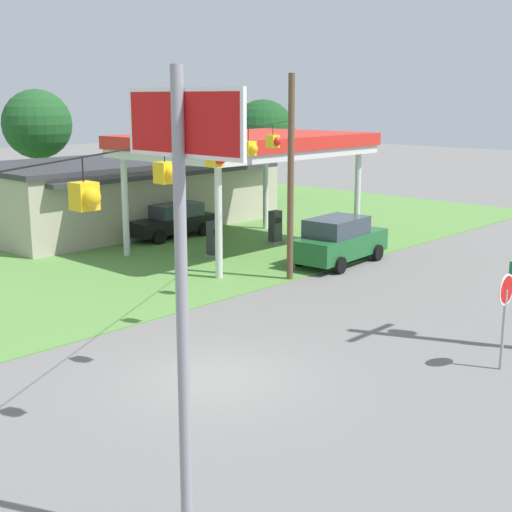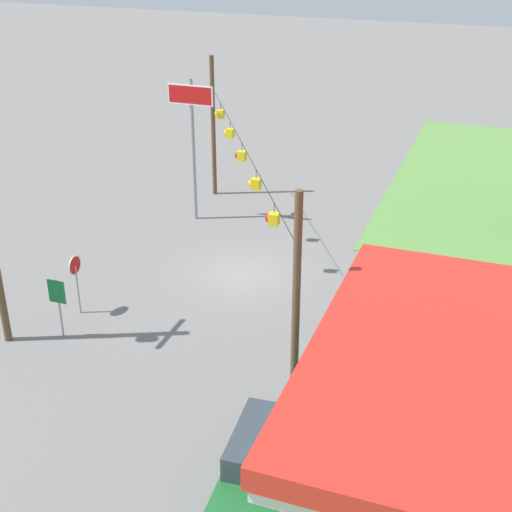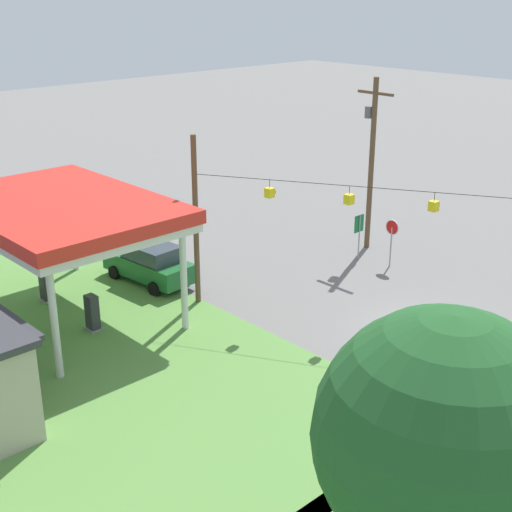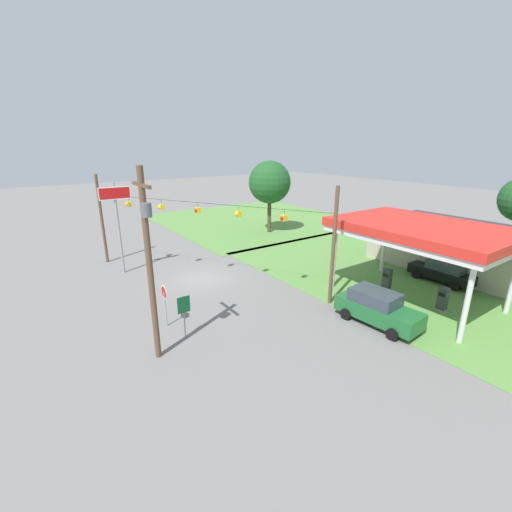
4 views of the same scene
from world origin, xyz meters
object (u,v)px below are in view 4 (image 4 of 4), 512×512
object	(u,v)px
car_at_pumps_rear	(444,271)
stop_sign_roadside	(164,297)
gas_station_store	(479,252)
route_sign	(184,309)
car_at_pumps_front	(377,308)
fuel_pump_near	(387,280)
tree_west_verge	(270,183)
fuel_pump_far	(443,300)
stop_sign_overhead	(117,211)
gas_station_canopy	(422,232)
utility_pole_main	(149,258)

from	to	relation	value
car_at_pumps_rear	stop_sign_roadside	world-z (taller)	stop_sign_roadside
gas_station_store	route_sign	distance (m)	23.65
car_at_pumps_front	stop_sign_roadside	bearing A→B (deg)	-128.12
car_at_pumps_front	route_sign	bearing A→B (deg)	-121.38
fuel_pump_near	car_at_pumps_rear	size ratio (longest dim) A/B	0.34
route_sign	tree_west_verge	size ratio (longest dim) A/B	0.29
fuel_pump_near	stop_sign_roadside	distance (m)	15.38
fuel_pump_far	tree_west_verge	world-z (taller)	tree_west_verge
stop_sign_overhead	route_sign	world-z (taller)	stop_sign_overhead
gas_station_store	gas_station_canopy	bearing A→B (deg)	-90.71
car_at_pumps_front	fuel_pump_far	bearing A→B (deg)	69.51
car_at_pumps_rear	utility_pole_main	size ratio (longest dim) A/B	0.51
stop_sign_roadside	route_sign	distance (m)	1.82
gas_station_store	tree_west_verge	distance (m)	21.59
fuel_pump_far	car_at_pumps_front	world-z (taller)	car_at_pumps_front
stop_sign_overhead	tree_west_verge	xyz separation A→B (m)	(-4.13, 17.84, 0.72)
fuel_pump_near	fuel_pump_far	distance (m)	3.98
fuel_pump_far	utility_pole_main	distance (m)	17.63
gas_station_store	utility_pole_main	distance (m)	25.51
gas_station_store	tree_west_verge	bearing A→B (deg)	-165.08
stop_sign_overhead	car_at_pumps_front	bearing A→B (deg)	29.97
fuel_pump_far	utility_pole_main	world-z (taller)	utility_pole_main
car_at_pumps_front	stop_sign_roadside	distance (m)	12.11
car_at_pumps_front	stop_sign_roadside	xyz separation A→B (m)	(-6.67, -10.08, 0.81)
gas_station_canopy	utility_pole_main	bearing A→B (deg)	-101.66
gas_station_store	fuel_pump_far	world-z (taller)	gas_station_store
car_at_pumps_rear	tree_west_verge	bearing A→B (deg)	3.98
fuel_pump_near	tree_west_verge	size ratio (longest dim) A/B	0.19
fuel_pump_far	gas_station_store	bearing A→B (deg)	102.01
gas_station_canopy	tree_west_verge	size ratio (longest dim) A/B	1.26
gas_station_canopy	gas_station_store	bearing A→B (deg)	89.29
car_at_pumps_front	utility_pole_main	size ratio (longest dim) A/B	0.54
gas_station_canopy	route_sign	bearing A→B (deg)	-106.37
car_at_pumps_front	tree_west_verge	world-z (taller)	tree_west_verge
gas_station_store	fuel_pump_near	world-z (taller)	gas_station_store
stop_sign_overhead	fuel_pump_near	bearing A→B (deg)	45.39
fuel_pump_far	route_sign	bearing A→B (deg)	-113.35
gas_station_store	car_at_pumps_front	distance (m)	13.59
gas_station_canopy	stop_sign_overhead	size ratio (longest dim) A/B	1.44
gas_station_canopy	fuel_pump_far	distance (m)	4.42
car_at_pumps_rear	stop_sign_overhead	xyz separation A→B (m)	(-15.85, -19.19, 4.21)
utility_pole_main	gas_station_store	bearing A→B (deg)	82.14
fuel_pump_near	stop_sign_overhead	bearing A→B (deg)	-134.61
stop_sign_overhead	route_sign	xyz separation A→B (m)	(12.03, 0.05, -3.38)
car_at_pumps_rear	fuel_pump_far	bearing A→B (deg)	117.08
stop_sign_overhead	gas_station_store	bearing A→B (deg)	54.91
fuel_pump_far	route_sign	world-z (taller)	route_sign
gas_station_store	stop_sign_roadside	world-z (taller)	gas_station_store
utility_pole_main	fuel_pump_far	bearing A→B (deg)	71.79
route_sign	tree_west_verge	world-z (taller)	tree_west_verge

